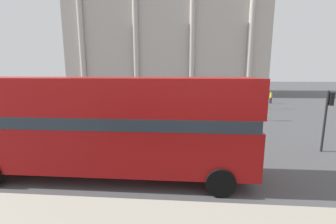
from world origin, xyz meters
The scene contains 8 objects.
double_decker_bus centered at (-4.11, 6.60, 2.32)m, with size 11.49×2.68×4.14m.
plaza_building_left centered at (-4.87, 44.45, 11.32)m, with size 36.17×15.53×22.63m.
traffic_light_near centered at (6.59, 10.48, 2.23)m, with size 0.42×0.24×3.38m.
traffic_light_mid centered at (4.11, 18.33, 2.19)m, with size 0.42×0.24×3.32m.
traffic_light_far centered at (7.06, 25.11, 2.43)m, with size 0.42×0.24×3.71m.
pedestrian_yellow centered at (10.72, 29.91, 0.91)m, with size 0.32×0.32×1.59m.
pedestrian_white centered at (-5.79, 18.88, 0.90)m, with size 0.32×0.32×1.59m.
pedestrian_blue centered at (2.05, 32.95, 0.91)m, with size 0.32×0.32×1.60m.
Camera 1 is at (-1.03, -2.04, 4.37)m, focal length 24.00 mm.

